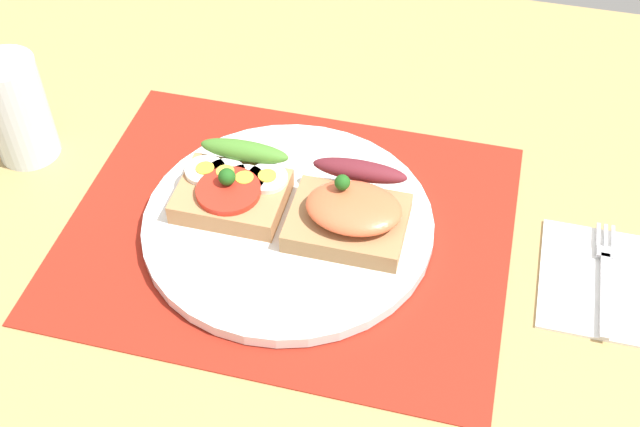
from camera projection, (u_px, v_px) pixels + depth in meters
The scene contains 8 objects.
ground_plane at pixel (289, 241), 76.41cm from camera, with size 120.00×90.00×3.20cm, color tan.
placemat at pixel (289, 229), 75.14cm from camera, with size 40.43×32.53×0.30cm, color maroon.
plate at pixel (288, 223), 74.60cm from camera, with size 26.63×26.63×1.18cm, color white.
sandwich_egg_tomato at pixel (234, 186), 74.86cm from camera, with size 9.79×9.15×4.21cm.
sandwich_salmon at pixel (352, 209), 72.38cm from camera, with size 10.39×9.59×5.46cm.
napkin at pixel (615, 283), 70.52cm from camera, with size 12.90×12.51×0.60cm, color white.
fork at pixel (605, 274), 70.63cm from camera, with size 1.62×12.90×0.32cm.
drinking_glass at pixel (17, 110), 78.71cm from camera, with size 6.01×6.01×10.94cm, color silver.
Camera 1 is at (15.10, -48.50, 55.61)cm, focal length 45.71 mm.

